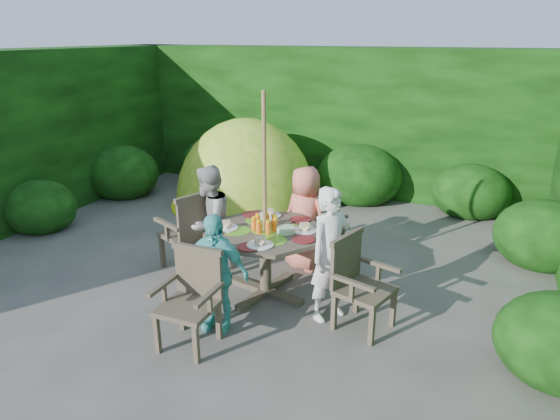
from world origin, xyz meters
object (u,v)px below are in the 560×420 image
at_px(garden_chair_front, 191,297).
at_px(child_left, 209,222).
at_px(garden_chair_right, 358,282).
at_px(child_back, 305,219).
at_px(child_front, 215,272).
at_px(patio_table, 266,240).
at_px(dome_tent, 246,203).
at_px(child_right, 331,255).
at_px(garden_chair_back, 317,225).
at_px(parasol_pole, 265,199).
at_px(garden_chair_left, 190,230).

xyz_separation_m(garden_chair_front, child_left, (-0.54, 1.24, 0.20)).
height_order(garden_chair_right, child_back, child_back).
relative_size(child_left, child_back, 1.05).
relative_size(child_back, child_front, 1.08).
height_order(patio_table, dome_tent, dome_tent).
height_order(child_right, child_back, child_right).
height_order(child_right, child_front, child_right).
distance_m(child_right, child_back, 1.13).
height_order(garden_chair_back, child_right, child_right).
bearing_deg(child_back, garden_chair_front, 96.15).
xyz_separation_m(parasol_pole, garden_chair_front, (-0.24, -1.08, -0.64)).
bearing_deg(dome_tent, garden_chair_left, -59.98).
bearing_deg(child_right, garden_chair_back, 55.24).
bearing_deg(dome_tent, garden_chair_back, -23.44).
xyz_separation_m(child_back, dome_tent, (-1.77, 1.90, -0.64)).
relative_size(garden_chair_back, child_front, 0.72).
bearing_deg(patio_table, parasol_pole, -178.82).
height_order(child_front, dome_tent, dome_tent).
distance_m(garden_chair_back, child_left, 1.37).
relative_size(garden_chair_right, child_front, 0.76).
height_order(patio_table, child_front, child_front).
xyz_separation_m(garden_chair_right, child_front, (-1.24, -0.57, 0.11)).
distance_m(garden_chair_back, dome_tent, 2.46).
relative_size(garden_chair_back, garden_chair_front, 0.98).
height_order(parasol_pole, child_back, parasol_pole).
height_order(child_right, dome_tent, dome_tent).
relative_size(patio_table, garden_chair_back, 1.81).
xyz_separation_m(garden_chair_back, child_back, (-0.05, -0.30, 0.18)).
bearing_deg(parasol_pole, child_right, -11.62).
xyz_separation_m(child_left, dome_tent, (-0.83, 2.52, -0.67)).
bearing_deg(parasol_pole, garden_chair_right, -11.28).
height_order(garden_chair_left, child_front, child_front).
bearing_deg(garden_chair_left, garden_chair_right, 101.51).
distance_m(garden_chair_back, child_right, 1.39).
distance_m(parasol_pole, child_back, 0.92).
height_order(patio_table, garden_chair_back, patio_table).
bearing_deg(garden_chair_left, child_right, 101.40).
distance_m(parasol_pole, child_right, 0.90).
height_order(parasol_pole, child_left, parasol_pole).
bearing_deg(parasol_pole, patio_table, 1.18).
xyz_separation_m(patio_table, child_left, (-0.79, 0.16, 0.03)).
bearing_deg(patio_table, child_left, 168.45).
relative_size(parasol_pole, child_left, 1.65).
bearing_deg(child_front, dome_tent, 109.70).
distance_m(garden_chair_right, child_right, 0.36).
distance_m(garden_chair_front, child_back, 1.91).
relative_size(parasol_pole, child_front, 1.87).
distance_m(garden_chair_front, child_left, 1.37).
height_order(garden_chair_right, garden_chair_back, garden_chair_right).
bearing_deg(garden_chair_left, patio_table, 101.81).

